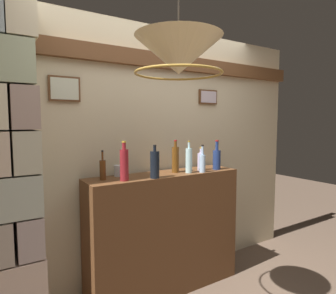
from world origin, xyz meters
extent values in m
cube|color=beige|center=(0.00, 1.10, 1.25)|extent=(3.76, 0.08, 2.50)
cube|color=brown|center=(0.00, 1.04, 2.17)|extent=(3.76, 0.10, 0.14)
cube|color=brown|center=(-0.83, 1.05, 1.85)|extent=(0.25, 0.03, 0.20)
cube|color=beige|center=(-0.83, 1.03, 1.85)|extent=(0.22, 0.01, 0.17)
cube|color=brown|center=(0.68, 1.05, 1.85)|extent=(0.24, 0.03, 0.15)
cube|color=#BCADB6|center=(0.68, 1.03, 1.85)|extent=(0.21, 0.01, 0.12)
cube|color=#C2A998|center=(-1.25, 0.93, 0.46)|extent=(0.39, 0.39, 0.29)
cube|color=#A1908C|center=(-1.15, 0.93, 0.77)|extent=(0.17, 0.39, 0.29)
cube|color=#A3A998|center=(-1.25, 0.93, 1.07)|extent=(0.38, 0.39, 0.29)
cube|color=#B3AE94|center=(-1.15, 0.93, 1.38)|extent=(0.18, 0.39, 0.29)
cube|color=gray|center=(-1.15, 0.93, 1.69)|extent=(0.18, 0.39, 0.29)
cube|color=#9EA884|center=(-1.25, 0.93, 1.99)|extent=(0.34, 0.39, 0.29)
cube|color=beige|center=(-1.15, 0.93, 2.30)|extent=(0.19, 0.39, 0.29)
cube|color=brown|center=(0.00, 0.84, 0.56)|extent=(1.48, 0.36, 1.11)
cylinder|color=#ADD8DC|center=(0.21, 0.76, 1.23)|extent=(0.06, 0.06, 0.23)
cylinder|color=#ADD8DC|center=(0.21, 0.76, 1.37)|extent=(0.02, 0.02, 0.06)
cylinder|color=#B7932D|center=(0.21, 0.76, 1.41)|extent=(0.02, 0.02, 0.01)
cylinder|color=maroon|center=(-0.45, 0.75, 1.24)|extent=(0.07, 0.07, 0.26)
cylinder|color=maroon|center=(-0.45, 0.75, 1.40)|extent=(0.03, 0.03, 0.06)
cylinder|color=#B7932D|center=(-0.45, 0.75, 1.43)|extent=(0.04, 0.04, 0.01)
cylinder|color=brown|center=(0.12, 0.84, 1.23)|extent=(0.07, 0.07, 0.24)
cylinder|color=brown|center=(0.12, 0.84, 1.38)|extent=(0.03, 0.03, 0.05)
cylinder|color=maroon|center=(0.12, 0.84, 1.41)|extent=(0.03, 0.03, 0.01)
cylinder|color=navy|center=(0.56, 0.76, 1.21)|extent=(0.08, 0.08, 0.19)
cylinder|color=navy|center=(0.56, 0.76, 1.35)|extent=(0.03, 0.03, 0.09)
cylinder|color=maroon|center=(0.56, 0.76, 1.40)|extent=(0.04, 0.04, 0.01)
cylinder|color=brown|center=(-0.58, 0.88, 1.19)|extent=(0.05, 0.05, 0.16)
cylinder|color=brown|center=(-0.58, 0.88, 1.31)|extent=(0.02, 0.02, 0.07)
cylinder|color=black|center=(-0.58, 0.88, 1.35)|extent=(0.02, 0.02, 0.01)
cylinder|color=#BAB4DF|center=(0.39, 0.81, 1.20)|extent=(0.06, 0.06, 0.17)
cylinder|color=#BAB4DF|center=(0.39, 0.81, 1.30)|extent=(0.02, 0.02, 0.05)
cylinder|color=#B7932D|center=(0.39, 0.81, 1.34)|extent=(0.03, 0.03, 0.01)
cylinder|color=#A5C5E3|center=(0.33, 0.71, 1.19)|extent=(0.06, 0.06, 0.16)
cylinder|color=#A5C5E3|center=(0.33, 0.71, 1.32)|extent=(0.02, 0.02, 0.08)
cylinder|color=black|center=(0.33, 0.71, 1.37)|extent=(0.02, 0.02, 0.01)
cylinder|color=black|center=(-0.19, 0.71, 1.23)|extent=(0.08, 0.08, 0.23)
cylinder|color=black|center=(-0.19, 0.71, 1.36)|extent=(0.02, 0.02, 0.04)
cylinder|color=black|center=(-0.19, 0.71, 1.39)|extent=(0.03, 0.03, 0.01)
cylinder|color=silver|center=(-0.41, 0.95, 1.16)|extent=(0.08, 0.08, 0.10)
cone|color=beige|center=(-0.32, 0.17, 2.02)|extent=(0.57, 0.57, 0.24)
cylinder|color=black|center=(-0.32, 0.17, 2.33)|extent=(0.01, 0.01, 0.38)
torus|color=#AD8433|center=(-0.32, 0.17, 1.90)|extent=(0.57, 0.57, 0.02)
camera|label=1|loc=(-1.40, -1.41, 1.60)|focal=31.12mm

